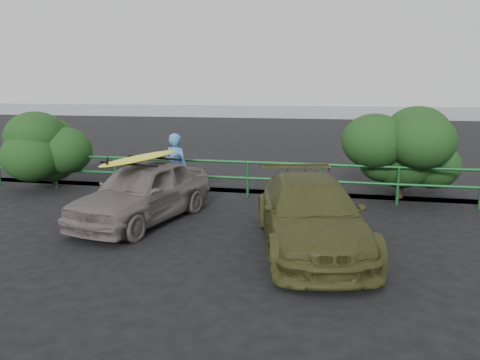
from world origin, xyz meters
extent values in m
plane|color=black|center=(0.00, 0.00, 0.00)|extent=(80.00, 80.00, 0.00)
plane|color=#535B65|center=(0.00, 60.00, 0.00)|extent=(200.00, 200.00, 0.00)
imported|color=#675E5C|center=(-0.86, 2.16, 0.69)|extent=(2.42, 4.30, 1.38)
imported|color=#3D3F1C|center=(3.00, 1.15, 0.66)|extent=(2.84, 4.84, 1.32)
imported|color=#4079C2|center=(-0.71, 3.96, 0.93)|extent=(0.78, 0.63, 1.87)
ellipsoid|color=yellow|center=(-0.86, 2.16, 1.47)|extent=(1.14, 2.87, 0.08)
camera|label=1|loc=(3.53, -7.53, 3.01)|focal=35.00mm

